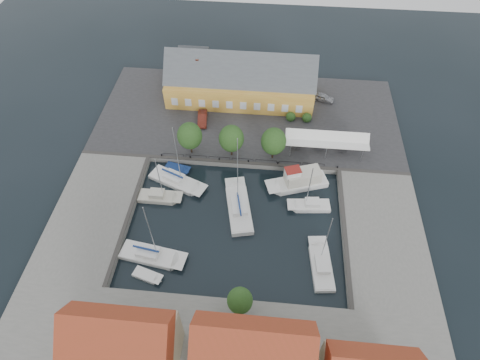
# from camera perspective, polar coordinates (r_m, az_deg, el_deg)

# --- Properties ---
(ground) EXTENTS (140.00, 140.00, 0.00)m
(ground) POSITION_cam_1_polar(r_m,az_deg,el_deg) (62.41, -0.52, -5.07)
(ground) COLOR black
(ground) RESTS_ON ground
(north_quay) EXTENTS (56.00, 26.00, 1.00)m
(north_quay) POSITION_cam_1_polar(r_m,az_deg,el_deg) (77.64, 1.19, 9.05)
(north_quay) COLOR #2D2D30
(north_quay) RESTS_ON ground
(west_quay) EXTENTS (12.00, 24.00, 1.00)m
(west_quay) POSITION_cam_1_polar(r_m,az_deg,el_deg) (66.04, -20.12, -4.47)
(west_quay) COLOR slate
(west_quay) RESTS_ON ground
(east_quay) EXTENTS (12.00, 24.00, 1.00)m
(east_quay) POSITION_cam_1_polar(r_m,az_deg,el_deg) (63.36, 19.68, -7.49)
(east_quay) COLOR slate
(east_quay) RESTS_ON ground
(south_bank) EXTENTS (56.00, 14.00, 1.00)m
(south_bank) POSITION_cam_1_polar(r_m,az_deg,el_deg) (52.66, -2.99, -23.60)
(south_bank) COLOR slate
(south_bank) RESTS_ON ground
(quay_edge_fittings) EXTENTS (56.00, 24.72, 0.40)m
(quay_edge_fittings) POSITION_cam_1_polar(r_m,az_deg,el_deg) (64.43, -0.09, -1.10)
(quay_edge_fittings) COLOR #383533
(quay_edge_fittings) RESTS_ON north_quay
(warehouse) EXTENTS (28.56, 14.00, 9.55)m
(warehouse) POSITION_cam_1_polar(r_m,az_deg,el_deg) (79.60, -0.37, 13.81)
(warehouse) COLOR gold
(warehouse) RESTS_ON north_quay
(tent_canopy) EXTENTS (14.00, 4.00, 2.83)m
(tent_canopy) POSITION_cam_1_polar(r_m,az_deg,el_deg) (69.81, 12.24, 5.64)
(tent_canopy) COLOR white
(tent_canopy) RESTS_ON north_quay
(quay_trees) EXTENTS (18.20, 4.20, 6.30)m
(quay_trees) POSITION_cam_1_polar(r_m,az_deg,el_deg) (66.71, -1.24, 5.92)
(quay_trees) COLOR black
(quay_trees) RESTS_ON north_quay
(car_silver) EXTENTS (4.71, 2.94, 1.50)m
(car_silver) POSITION_cam_1_polar(r_m,az_deg,el_deg) (81.70, 11.76, 11.42)
(car_silver) COLOR #96979D
(car_silver) RESTS_ON north_quay
(car_red) EXTENTS (2.14, 4.82, 1.54)m
(car_red) POSITION_cam_1_polar(r_m,az_deg,el_deg) (75.51, -5.36, 8.70)
(car_red) COLOR #5E1F15
(car_red) RESTS_ON north_quay
(center_sailboat) EXTENTS (5.54, 11.32, 14.76)m
(center_sailboat) POSITION_cam_1_polar(r_m,az_deg,el_deg) (62.86, -0.19, -3.94)
(center_sailboat) COLOR white
(center_sailboat) RESTS_ON ground
(trawler) EXTENTS (10.54, 6.12, 5.00)m
(trawler) POSITION_cam_1_polar(r_m,az_deg,el_deg) (66.07, 8.40, -0.17)
(trawler) COLOR white
(trawler) RESTS_ON ground
(east_boat_a) EXTENTS (6.95, 2.88, 9.83)m
(east_boat_a) POSITION_cam_1_polar(r_m,az_deg,el_deg) (64.08, 9.88, -3.69)
(east_boat_a) COLOR white
(east_boat_a) RESTS_ON ground
(east_boat_c) EXTENTS (3.62, 8.90, 11.06)m
(east_boat_c) POSITION_cam_1_polar(r_m,az_deg,el_deg) (58.64, 11.44, -11.83)
(east_boat_c) COLOR white
(east_boat_c) RESTS_ON ground
(west_boat_a) EXTENTS (10.32, 6.49, 13.17)m
(west_boat_a) POSITION_cam_1_polar(r_m,az_deg,el_deg) (67.15, -8.99, -0.19)
(west_boat_a) COLOR white
(west_boat_a) RESTS_ON ground
(west_boat_b) EXTENTS (7.12, 2.49, 9.83)m
(west_boat_b) POSITION_cam_1_polar(r_m,az_deg,el_deg) (65.49, -11.38, -2.44)
(west_boat_b) COLOR beige
(west_boat_b) RESTS_ON ground
(west_boat_d) EXTENTS (9.99, 4.33, 12.79)m
(west_boat_d) POSITION_cam_1_polar(r_m,az_deg,el_deg) (59.62, -12.44, -10.48)
(west_boat_d) COLOR white
(west_boat_d) RESTS_ON ground
(launch_sw) EXTENTS (4.47, 2.72, 0.98)m
(launch_sw) POSITION_cam_1_polar(r_m,az_deg,el_deg) (58.38, -13.02, -13.18)
(launch_sw) COLOR white
(launch_sw) RESTS_ON ground
(launch_nw) EXTENTS (4.61, 2.69, 0.88)m
(launch_nw) POSITION_cam_1_polar(r_m,az_deg,el_deg) (69.23, -8.94, 1.56)
(launch_nw) COLOR navy
(launch_nw) RESTS_ON ground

